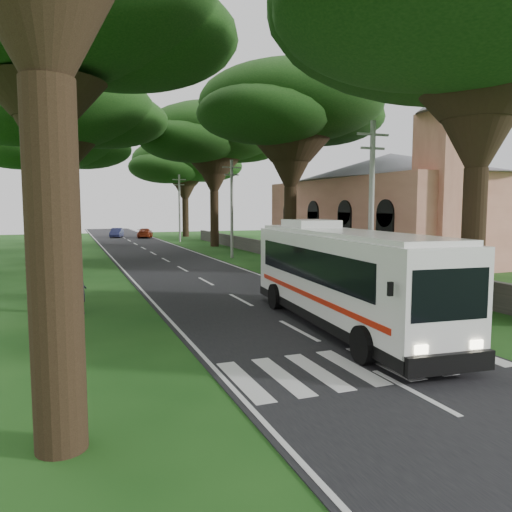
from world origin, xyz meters
The scene contains 19 objects.
ground centered at (0.00, 0.00, 0.00)m, with size 140.00×140.00×0.00m, color #164112.
road centered at (0.00, 25.00, 0.01)m, with size 8.00×120.00×0.04m, color black.
crosswalk centered at (0.00, -2.00, 0.00)m, with size 8.00×3.00×0.01m, color silver.
property_wall centered at (9.00, 24.00, 0.60)m, with size 0.35×50.00×1.20m, color #383533.
church centered at (17.86, 21.55, 4.91)m, with size 14.00×24.00×11.60m.
pole_near centered at (5.50, 6.00, 4.18)m, with size 1.60×0.24×8.00m.
pole_mid centered at (5.50, 26.00, 4.18)m, with size 1.60×0.24×8.00m.
pole_far centered at (5.50, 46.00, 4.18)m, with size 1.60×0.24×8.00m.
tree_l_mida centered at (-8.00, 12.00, 13.18)m, with size 15.90×15.90×16.66m.
tree_l_midb centered at (-7.50, 30.00, 11.92)m, with size 14.81×14.81×15.18m.
tree_l_far centered at (-8.50, 48.00, 11.44)m, with size 15.04×15.04×14.73m.
tree_r_near centered at (7.50, 2.00, 11.58)m, with size 16.24×16.24×15.10m.
tree_r_mida centered at (8.00, 20.00, 11.32)m, with size 13.12×13.12×14.27m.
tree_r_midb centered at (7.50, 38.00, 11.78)m, with size 14.60×14.60×15.00m.
tree_r_far centered at (8.50, 56.00, 10.48)m, with size 14.44×14.44×13.65m.
coach_bus centered at (1.62, 1.96, 1.84)m, with size 3.44×11.76×3.42m.
distant_car_b centered at (-0.80, 57.22, 0.66)m, with size 1.34×3.84×1.27m, color #22254F.
distant_car_c centered at (2.68, 54.98, 0.67)m, with size 1.78×4.39×1.27m, color maroon.
pedestrian centered at (-6.82, 7.62, 0.91)m, with size 0.67×0.44×1.83m, color black.
Camera 1 is at (-7.30, -13.05, 4.25)m, focal length 35.00 mm.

